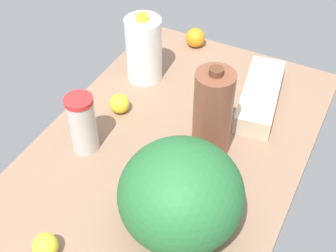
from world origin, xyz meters
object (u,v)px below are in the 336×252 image
Objects in this scene: lemon_far_back at (119,104)px; orange_by_jug at (195,38)px; lemon_beside_bowl at (45,246)px; tumbler_cup at (82,124)px; milk_jug at (144,49)px; egg_carton at (260,95)px; chocolate_milk_jug at (213,114)px; watermelon at (181,195)px.

orange_by_jug is at bearing 172.55° from lemon_far_back.
tumbler_cup is at bearing -160.67° from lemon_beside_bowl.
orange_by_jug is at bearing 174.04° from tumbler_cup.
tumbler_cup is at bearing -5.96° from orange_by_jug.
lemon_far_back is (19.78, 1.81, -8.22)cm from milk_jug.
chocolate_milk_jug reaches higher than egg_carton.
orange_by_jug reaches higher than lemon_beside_bowl.
lemon_beside_bowl is (52.48, 11.29, -0.03)cm from lemon_far_back.
lemon_beside_bowl is (21.55, -25.32, -9.75)cm from watermelon.
tumbler_cup is 19.29cm from lemon_far_back.
chocolate_milk_jug is at bearing 85.58° from lemon_far_back.
lemon_beside_bowl is (72.26, 13.10, -8.25)cm from milk_jug.
tumbler_cup is 36.79cm from lemon_beside_bowl.
egg_carton reaches higher than lemon_beside_bowl.
watermelon is 34.65cm from lemon_beside_bowl.
lemon_beside_bowl is at bearing -29.04° from egg_carton.
watermelon reaches higher than lemon_beside_bowl.
egg_carton reaches higher than lemon_far_back.
tumbler_cup is at bearing -108.75° from watermelon.
watermelon is at bearing 37.15° from milk_jug.
chocolate_milk_jug is 4.62× the size of lemon_far_back.
lemon_beside_bowl is at bearing 12.14° from lemon_far_back.
watermelon is 1.02× the size of chocolate_milk_jug.
chocolate_milk_jug is 37.06cm from tumbler_cup.
chocolate_milk_jug is at bearing 29.16° from orange_by_jug.
watermelon is 4.18× the size of orange_by_jug.
egg_carton is 81.43cm from lemon_beside_bowl.
tumbler_cup is at bearing 1.66° from milk_jug.
lemon_beside_bowl is at bearing 10.28° from milk_jug.
watermelon is 39.57cm from tumbler_cup.
milk_jug is at bearing -178.34° from tumbler_cup.
orange_by_jug is 97.81cm from lemon_beside_bowl.
chocolate_milk_jug is 55.36cm from lemon_beside_bowl.
tumbler_cup is at bearing -64.64° from chocolate_milk_jug.
orange_by_jug is at bearing -150.84° from chocolate_milk_jug.
milk_jug reaches higher than lemon_far_back.
lemon_far_back is at bearing -94.42° from chocolate_milk_jug.
orange_by_jug is at bearing -131.95° from egg_carton.
milk_jug is 3.85× the size of lemon_beside_bowl.
lemon_far_back is (-18.26, 0.71, -6.19)cm from tumbler_cup.
lemon_beside_bowl is (97.66, 5.38, -0.45)cm from orange_by_jug.
chocolate_milk_jug is 41.01cm from milk_jug.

